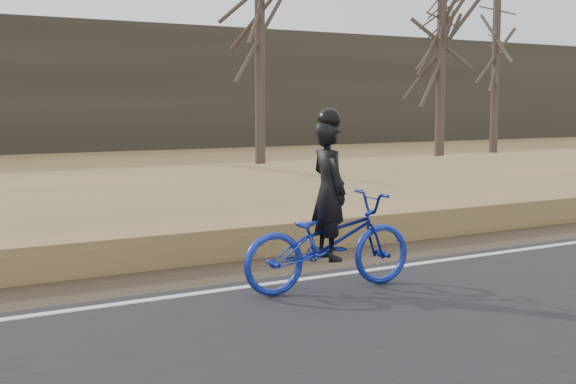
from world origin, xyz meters
TOP-DOWN VIEW (x-y plane):
  - ground at (0.00, 0.00)m, footprint 120.00×120.00m
  - road at (0.00, -2.50)m, footprint 120.00×6.00m
  - edge_line at (0.00, 0.20)m, footprint 120.00×0.12m
  - shoulder at (0.00, 1.20)m, footprint 120.00×1.60m
  - embankment at (0.00, 4.20)m, footprint 120.00×5.00m
  - ballast at (0.00, 8.00)m, footprint 120.00×3.00m
  - railroad at (0.00, 8.00)m, footprint 120.00×2.40m
  - cyclist at (-0.12, -0.39)m, footprint 2.17×0.93m
  - bare_tree_center at (8.45, 16.32)m, footprint 0.36×0.36m
  - bare_tree_right at (15.30, 14.81)m, footprint 0.36×0.36m
  - bare_tree_far_right at (21.67, 18.25)m, footprint 0.36×0.36m

SIDE VIEW (x-z plane):
  - ground at x=0.00m, z-range 0.00..0.00m
  - shoulder at x=0.00m, z-range 0.00..0.04m
  - road at x=0.00m, z-range 0.00..0.06m
  - edge_line at x=0.00m, z-range 0.06..0.07m
  - embankment at x=0.00m, z-range 0.00..0.44m
  - ballast at x=0.00m, z-range 0.00..0.45m
  - railroad at x=0.00m, z-range 0.38..0.67m
  - cyclist at x=-0.12m, z-range -0.31..1.75m
  - bare_tree_far_right at x=21.67m, z-range 0.00..6.84m
  - bare_tree_right at x=15.30m, z-range 0.00..7.71m
  - bare_tree_center at x=8.45m, z-range 0.00..8.18m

